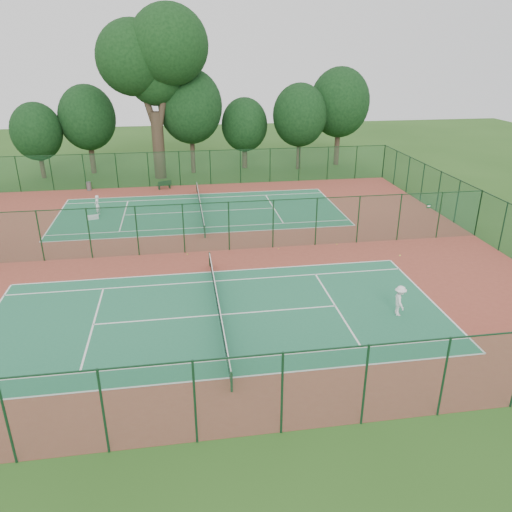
# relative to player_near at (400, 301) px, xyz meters

# --- Properties ---
(ground) EXTENTS (120.00, 120.00, 0.00)m
(ground) POSITION_rel_player_near_xyz_m (-9.39, 10.44, -0.85)
(ground) COLOR #285119
(ground) RESTS_ON ground
(red_pad) EXTENTS (40.00, 36.00, 0.01)m
(red_pad) POSITION_rel_player_near_xyz_m (-9.39, 10.44, -0.85)
(red_pad) COLOR brown
(red_pad) RESTS_ON ground
(court_near) EXTENTS (23.77, 10.97, 0.01)m
(court_near) POSITION_rel_player_near_xyz_m (-9.39, 1.44, -0.84)
(court_near) COLOR #226B49
(court_near) RESTS_ON red_pad
(court_far) EXTENTS (23.77, 10.97, 0.01)m
(court_far) POSITION_rel_player_near_xyz_m (-9.39, 19.44, -0.84)
(court_far) COLOR #216844
(court_far) RESTS_ON red_pad
(fence_north) EXTENTS (40.00, 0.09, 3.50)m
(fence_north) POSITION_rel_player_near_xyz_m (-9.39, 28.44, 0.91)
(fence_north) COLOR #194C29
(fence_north) RESTS_ON ground
(fence_south) EXTENTS (40.00, 0.09, 3.50)m
(fence_south) POSITION_rel_player_near_xyz_m (-9.39, -7.56, 0.91)
(fence_south) COLOR #1A4E31
(fence_south) RESTS_ON ground
(fence_east) EXTENTS (0.09, 36.00, 3.50)m
(fence_east) POSITION_rel_player_near_xyz_m (10.61, 10.44, 0.91)
(fence_east) COLOR #1A4F34
(fence_east) RESTS_ON ground
(fence_divider) EXTENTS (40.00, 0.09, 3.50)m
(fence_divider) POSITION_rel_player_near_xyz_m (-9.39, 10.44, 0.91)
(fence_divider) COLOR #1A4F33
(fence_divider) RESTS_ON ground
(tennis_net_near) EXTENTS (0.10, 12.90, 0.97)m
(tennis_net_near) POSITION_rel_player_near_xyz_m (-9.39, 1.44, -0.31)
(tennis_net_near) COLOR #153B1F
(tennis_net_near) RESTS_ON ground
(tennis_net_far) EXTENTS (0.10, 12.90, 0.97)m
(tennis_net_far) POSITION_rel_player_near_xyz_m (-9.39, 19.44, -0.31)
(tennis_net_far) COLOR #163E21
(tennis_net_far) RESTS_ON ground
(player_near) EXTENTS (0.76, 1.15, 1.67)m
(player_near) POSITION_rel_player_near_xyz_m (0.00, 0.00, 0.00)
(player_near) COLOR white
(player_near) RESTS_ON court_near
(player_far) EXTENTS (0.52, 0.69, 1.70)m
(player_far) POSITION_rel_player_near_xyz_m (-17.91, 19.79, 0.02)
(player_far) COLOR white
(player_far) RESTS_ON court_far
(trash_bin) EXTENTS (0.55, 0.55, 0.84)m
(trash_bin) POSITION_rel_player_near_xyz_m (-19.82, 27.94, -0.42)
(trash_bin) COLOR slate
(trash_bin) RESTS_ON red_pad
(bench) EXTENTS (1.42, 0.88, 0.85)m
(bench) POSITION_rel_player_near_xyz_m (-12.51, 27.30, -0.41)
(bench) COLOR black
(bench) RESTS_ON red_pad
(kit_bag) EXTENTS (0.95, 0.56, 0.33)m
(kit_bag) POSITION_rel_player_near_xyz_m (-18.20, 18.74, -0.68)
(kit_bag) COLOR silver
(kit_bag) RESTS_ON red_pad
(stray_ball_a) EXTENTS (0.07, 0.07, 0.07)m
(stray_ball_a) POSITION_rel_player_near_xyz_m (-4.44, 10.03, -0.81)
(stray_ball_a) COLOR yellow
(stray_ball_a) RESTS_ON red_pad
(stray_ball_b) EXTENTS (0.07, 0.07, 0.07)m
(stray_ball_b) POSITION_rel_player_near_xyz_m (-0.16, 10.21, -0.81)
(stray_ball_b) COLOR gold
(stray_ball_b) RESTS_ON red_pad
(stray_ball_c) EXTENTS (0.07, 0.07, 0.07)m
(stray_ball_c) POSITION_rel_player_near_xyz_m (-10.78, 10.01, -0.81)
(stray_ball_c) COLOR #BCDF34
(stray_ball_c) RESTS_ON red_pad
(big_tree) EXTENTS (11.12, 8.14, 17.08)m
(big_tree) POSITION_rel_player_near_xyz_m (-12.85, 32.31, 11.24)
(big_tree) COLOR #372A1E
(big_tree) RESTS_ON ground
(evergreen_row) EXTENTS (39.00, 5.00, 12.00)m
(evergreen_row) POSITION_rel_player_near_xyz_m (-8.89, 34.69, -0.85)
(evergreen_row) COLOR black
(evergreen_row) RESTS_ON ground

